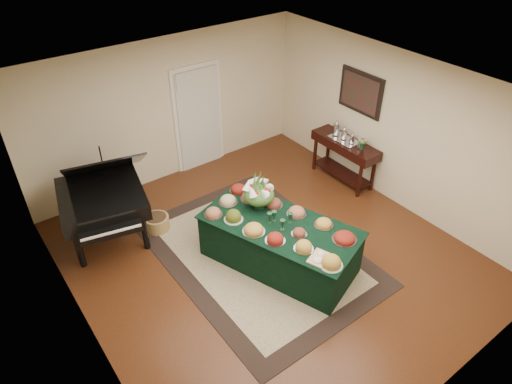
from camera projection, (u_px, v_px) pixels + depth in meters
ground at (267, 255)px, 7.21m from camera, size 6.00×6.00×0.00m
area_rug at (257, 253)px, 7.23m from camera, size 2.63×3.69×0.01m
kitchen_doorway at (199, 119)px, 8.85m from camera, size 1.05×0.07×2.10m
buffet_table at (279, 244)px, 6.85m from camera, size 1.82×2.55×0.76m
food_platters at (274, 221)px, 6.63m from camera, size 1.49×2.41×0.13m
cutting_board at (321, 257)px, 6.02m from camera, size 0.41×0.41×0.10m
green_goblets at (279, 219)px, 6.59m from camera, size 0.32×0.31×0.18m
floral_centerpiece at (259, 191)px, 6.81m from camera, size 0.48×0.48×0.48m
grand_piano at (102, 198)px, 7.12m from camera, size 1.64×1.75×1.60m
wicker_basket at (157, 223)px, 7.66m from camera, size 0.41×0.41×0.25m
mahogany_sideboard at (345, 150)px, 8.59m from camera, size 0.45×1.41×0.85m
tea_service at (346, 135)px, 8.43m from camera, size 0.34×0.74×0.30m
pink_bouquet at (362, 142)px, 8.15m from camera, size 0.18×0.18×0.23m
wall_painting at (361, 93)px, 8.07m from camera, size 0.05×0.95×0.75m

